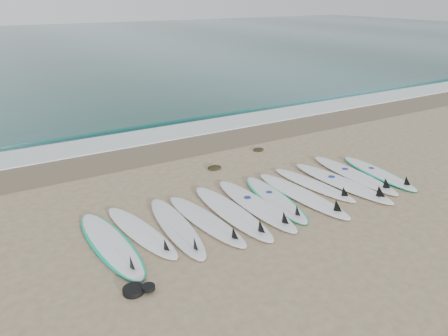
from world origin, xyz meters
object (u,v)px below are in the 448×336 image
surfboard_11 (379,173)px  surfboard_0 (111,244)px  leash_coil (137,290)px  surfboard_6 (275,199)px

surfboard_11 → surfboard_0: bearing=-175.4°
leash_coil → surfboard_6: bearing=21.4°
surfboard_0 → surfboard_11: surfboard_0 is taller
surfboard_0 → leash_coil: bearing=-95.5°
surfboard_6 → surfboard_11: (3.04, -0.15, -0.00)m
surfboard_11 → surfboard_6: bearing=-176.8°
surfboard_0 → leash_coil: surfboard_0 is taller
surfboard_0 → leash_coil: (-0.06, -1.43, -0.00)m
surfboard_6 → leash_coil: surfboard_6 is taller
surfboard_6 → surfboard_11: 3.04m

